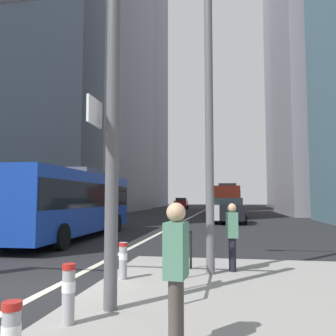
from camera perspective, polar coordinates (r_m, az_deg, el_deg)
name	(u,v)px	position (r m, az deg, el deg)	size (l,w,h in m)	color
ground_plane	(178,224)	(27.26, 1.65, -8.85)	(160.00, 160.00, 0.00)	black
lane_centre_line	(192,217)	(37.17, 3.81, -7.74)	(0.20, 80.00, 0.01)	beige
office_tower_left_mid	(94,84)	(56.45, -11.68, 12.88)	(12.66, 25.91, 37.92)	gray
office_tower_left_far	(137,85)	(81.58, -5.01, 12.95)	(10.73, 19.69, 53.46)	slate
office_tower_right_mid	(335,6)	(52.71, 24.99, 22.34)	(13.76, 16.59, 51.14)	gray
office_tower_right_far	(297,59)	(75.54, 19.85, 15.98)	(10.22, 20.37, 56.68)	gray
city_bus_blue_oncoming	(72,200)	(17.77, -15.09, -4.94)	(2.85, 11.12, 3.40)	#14389E
city_bus_red_receding	(228,199)	(39.66, 9.59, -4.85)	(2.90, 10.63, 3.40)	red
city_bus_red_distant	(221,198)	(57.07, 8.39, -4.82)	(2.82, 11.12, 3.40)	#198456
car_oncoming_mid	(180,203)	(66.60, 1.99, -5.58)	(2.11, 4.14, 1.94)	gold
car_receding_near	(233,210)	(27.81, 10.27, -6.65)	(2.14, 4.56, 1.94)	black
car_receding_far	(220,210)	(27.98, 8.32, -6.66)	(2.10, 4.31, 1.94)	silver
car_oncoming_far	(182,203)	(63.64, 2.27, -5.62)	(2.19, 4.49, 1.94)	maroon
street_lamp_post	(209,63)	(9.31, 6.48, 16.29)	(5.50, 0.32, 8.00)	#56565B
bollard_right	(68,290)	(5.59, -15.54, -18.25)	(0.20, 0.20, 0.85)	#99999E
bollard_back	(123,259)	(8.26, -7.16, -14.10)	(0.20, 0.20, 0.80)	#99999E
pedestrian_railing	(183,250)	(7.75, 2.32, -12.90)	(0.06, 3.35, 0.98)	black
pedestrian_waiting	(176,268)	(4.41, 1.30, -15.56)	(0.27, 0.40, 1.74)	#423D38
pedestrian_walking	(232,233)	(9.16, 10.16, -10.18)	(0.30, 0.42, 1.66)	black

